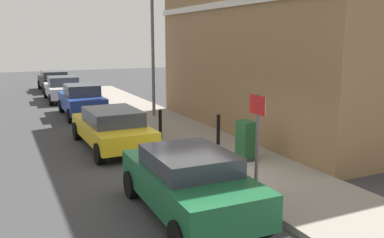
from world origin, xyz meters
name	(u,v)px	position (x,y,z in m)	size (l,w,h in m)	color
ground	(189,177)	(0.00, 0.00, 0.00)	(80.00, 80.00, 0.00)	#38383A
sidewalk	(168,126)	(1.81, 6.00, 0.07)	(2.79, 30.00, 0.15)	gray
corner_building	(302,24)	(6.80, 3.85, 4.22)	(7.30, 11.71, 8.44)	olive
car_green	(189,181)	(-1.01, -2.17, 0.75)	(1.93, 4.00, 1.40)	#195933
car_yellow	(112,127)	(-1.10, 3.84, 0.72)	(2.02, 4.50, 1.35)	gold
car_blue	(82,100)	(-0.94, 10.17, 0.78)	(1.81, 4.02, 1.54)	navy
car_silver	(63,88)	(-1.02, 15.67, 0.74)	(2.00, 4.37, 1.46)	#B7B7BC
car_black	(54,80)	(-0.89, 20.94, 0.73)	(1.97, 4.19, 1.39)	black
utility_cabinet	(246,142)	(1.99, 0.34, 0.68)	(0.46, 0.61, 1.15)	#1E4C28
bollard_near_cabinet	(218,128)	(2.09, 2.19, 0.70)	(0.14, 0.14, 1.04)	black
bollard_far_kerb	(160,123)	(0.66, 3.89, 0.70)	(0.14, 0.14, 1.04)	black
street_sign	(257,128)	(0.80, -1.96, 1.66)	(0.08, 0.60, 2.30)	#59595B
lamppost	(153,47)	(1.98, 8.17, 3.30)	(0.20, 0.44, 5.72)	#59595B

